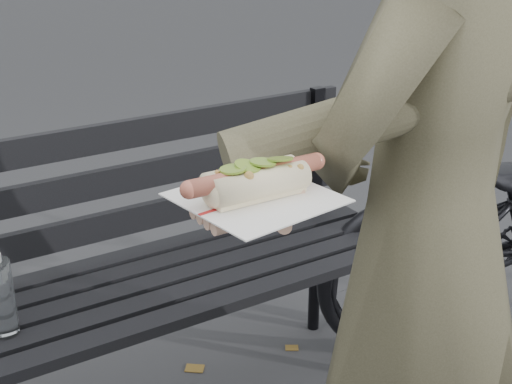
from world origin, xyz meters
TOP-DOWN VIEW (x-y plane):
  - park_bench at (0.06, 0.96)m, footprint 1.50×0.44m
  - person at (0.31, 0.15)m, footprint 0.69×0.53m
  - held_hotdog at (0.09, 0.12)m, footprint 0.64×0.30m

SIDE VIEW (x-z plane):
  - park_bench at x=0.06m, z-range 0.08..0.96m
  - person at x=0.31m, z-range 0.00..1.70m
  - held_hotdog at x=0.09m, z-range 1.00..1.20m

